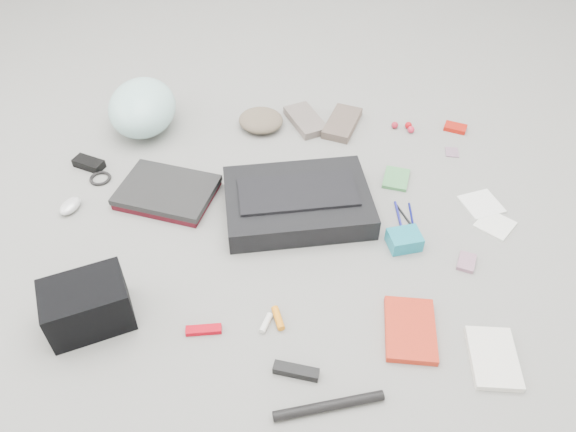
{
  "coord_description": "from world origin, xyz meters",
  "views": [
    {
      "loc": [
        0.03,
        -1.33,
        1.37
      ],
      "look_at": [
        0.0,
        0.0,
        0.05
      ],
      "focal_mm": 35.0,
      "sensor_mm": 36.0,
      "label": 1
    }
  ],
  "objects_px": {
    "laptop": "(167,190)",
    "book_red": "(410,330)",
    "messenger_bag": "(298,202)",
    "bike_helmet": "(142,108)",
    "accordion_wallet": "(404,240)",
    "camera_bag": "(87,305)"
  },
  "relations": [
    {
      "from": "laptop",
      "to": "accordion_wallet",
      "type": "distance_m",
      "value": 0.84
    },
    {
      "from": "accordion_wallet",
      "to": "messenger_bag",
      "type": "bearing_deg",
      "value": 142.25
    },
    {
      "from": "messenger_bag",
      "to": "bike_helmet",
      "type": "relative_size",
      "value": 1.5
    },
    {
      "from": "bike_helmet",
      "to": "accordion_wallet",
      "type": "distance_m",
      "value": 1.17
    },
    {
      "from": "messenger_bag",
      "to": "camera_bag",
      "type": "xyz_separation_m",
      "value": [
        -0.59,
        -0.48,
        0.03
      ]
    },
    {
      "from": "bike_helmet",
      "to": "book_red",
      "type": "relative_size",
      "value": 1.55
    },
    {
      "from": "laptop",
      "to": "bike_helmet",
      "type": "height_order",
      "value": "bike_helmet"
    },
    {
      "from": "accordion_wallet",
      "to": "camera_bag",
      "type": "bearing_deg",
      "value": -175.02
    },
    {
      "from": "camera_bag",
      "to": "book_red",
      "type": "bearing_deg",
      "value": -24.88
    },
    {
      "from": "messenger_bag",
      "to": "laptop",
      "type": "bearing_deg",
      "value": 163.65
    },
    {
      "from": "messenger_bag",
      "to": "bike_helmet",
      "type": "bearing_deg",
      "value": 134.0
    },
    {
      "from": "camera_bag",
      "to": "accordion_wallet",
      "type": "xyz_separation_m",
      "value": [
        0.94,
        0.32,
        -0.05
      ]
    },
    {
      "from": "bike_helmet",
      "to": "accordion_wallet",
      "type": "bearing_deg",
      "value": -35.12
    },
    {
      "from": "laptop",
      "to": "book_red",
      "type": "distance_m",
      "value": 0.97
    },
    {
      "from": "messenger_bag",
      "to": "book_red",
      "type": "xyz_separation_m",
      "value": [
        0.33,
        -0.49,
        -0.03
      ]
    },
    {
      "from": "messenger_bag",
      "to": "bike_helmet",
      "type": "distance_m",
      "value": 0.79
    },
    {
      "from": "book_red",
      "to": "laptop",
      "type": "bearing_deg",
      "value": 149.42
    },
    {
      "from": "laptop",
      "to": "accordion_wallet",
      "type": "relative_size",
      "value": 3.19
    },
    {
      "from": "camera_bag",
      "to": "book_red",
      "type": "height_order",
      "value": "camera_bag"
    },
    {
      "from": "messenger_bag",
      "to": "accordion_wallet",
      "type": "height_order",
      "value": "messenger_bag"
    },
    {
      "from": "messenger_bag",
      "to": "book_red",
      "type": "bearing_deg",
      "value": -65.23
    },
    {
      "from": "laptop",
      "to": "bike_helmet",
      "type": "distance_m",
      "value": 0.45
    }
  ]
}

